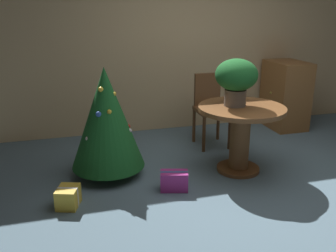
# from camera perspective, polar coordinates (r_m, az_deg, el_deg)

# --- Properties ---
(ground_plane) EXTENTS (6.60, 6.60, 0.00)m
(ground_plane) POSITION_cam_1_polar(r_m,az_deg,el_deg) (4.14, 12.40, -9.03)
(ground_plane) COLOR slate
(back_wall_panel) EXTENTS (6.00, 0.10, 2.60)m
(back_wall_panel) POSITION_cam_1_polar(r_m,az_deg,el_deg) (5.75, 2.89, 12.50)
(back_wall_panel) COLOR tan
(back_wall_panel) RESTS_ON ground_plane
(round_dining_table) EXTENTS (0.98, 0.98, 0.78)m
(round_dining_table) POSITION_cam_1_polar(r_m,az_deg,el_deg) (4.31, 11.03, -0.17)
(round_dining_table) COLOR brown
(round_dining_table) RESTS_ON ground_plane
(flower_vase) EXTENTS (0.47, 0.47, 0.53)m
(flower_vase) POSITION_cam_1_polar(r_m,az_deg,el_deg) (4.19, 10.33, 7.30)
(flower_vase) COLOR #665B51
(flower_vase) RESTS_ON round_dining_table
(wooden_chair_far) EXTENTS (0.41, 0.43, 0.97)m
(wooden_chair_far) POSITION_cam_1_polar(r_m,az_deg,el_deg) (5.11, 6.45, 3.17)
(wooden_chair_far) COLOR brown
(wooden_chair_far) RESTS_ON ground_plane
(holiday_tree) EXTENTS (0.82, 0.82, 1.24)m
(holiday_tree) POSITION_cam_1_polar(r_m,az_deg,el_deg) (4.13, -9.41, 1.21)
(holiday_tree) COLOR brown
(holiday_tree) RESTS_ON ground_plane
(gift_box_gold) EXTENTS (0.26, 0.29, 0.20)m
(gift_box_gold) POSITION_cam_1_polar(r_m,az_deg,el_deg) (3.77, -15.02, -10.45)
(gift_box_gold) COLOR gold
(gift_box_gold) RESTS_ON ground_plane
(gift_box_purple) EXTENTS (0.32, 0.24, 0.21)m
(gift_box_purple) POSITION_cam_1_polar(r_m,az_deg,el_deg) (3.94, 0.95, -8.38)
(gift_box_purple) COLOR #9E287A
(gift_box_purple) RESTS_ON ground_plane
(wooden_cabinet) EXTENTS (0.53, 0.70, 1.03)m
(wooden_cabinet) POSITION_cam_1_polar(r_m,az_deg,el_deg) (6.10, 17.49, 4.56)
(wooden_cabinet) COLOR brown
(wooden_cabinet) RESTS_ON ground_plane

